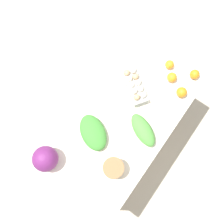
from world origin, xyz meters
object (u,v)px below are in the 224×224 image
(orange_1, at_px, (195,74))
(greens_bunch_kale, at_px, (93,133))
(greens_bunch_beet_tops, at_px, (143,130))
(egg_carton, at_px, (134,85))
(orange_2, at_px, (172,77))
(orange_3, at_px, (170,65))
(paper_bag, at_px, (113,168))
(orange_0, at_px, (182,92))
(cabbage_purple, at_px, (45,159))

(orange_1, bearing_deg, greens_bunch_kale, 156.60)
(greens_bunch_beet_tops, bearing_deg, egg_carton, 44.74)
(orange_2, height_order, orange_3, orange_2)
(egg_carton, bearing_deg, paper_bag, -34.49)
(orange_0, bearing_deg, orange_3, 54.07)
(cabbage_purple, bearing_deg, egg_carton, -12.41)
(orange_0, bearing_deg, paper_bag, 173.42)
(orange_0, xyz_separation_m, orange_3, (0.13, 0.19, -0.01))
(orange_2, xyz_separation_m, orange_3, (0.08, 0.07, -0.00))
(greens_bunch_beet_tops, xyz_separation_m, orange_1, (0.56, -0.07, -0.01))
(greens_bunch_kale, bearing_deg, orange_1, -23.40)
(greens_bunch_kale, height_order, greens_bunch_beet_tops, greens_bunch_beet_tops)
(greens_bunch_beet_tops, height_order, orange_2, greens_bunch_beet_tops)
(paper_bag, relative_size, greens_bunch_kale, 0.52)
(egg_carton, distance_m, greens_bunch_kale, 0.44)
(egg_carton, height_order, orange_1, egg_carton)
(greens_bunch_kale, bearing_deg, orange_0, -28.94)
(egg_carton, xyz_separation_m, greens_bunch_beet_tops, (-0.23, -0.23, 0.00))
(cabbage_purple, relative_size, orange_1, 2.37)
(cabbage_purple, bearing_deg, orange_2, -19.72)
(egg_carton, distance_m, greens_bunch_beet_tops, 0.33)
(cabbage_purple, xyz_separation_m, orange_0, (0.92, -0.47, -0.05))
(greens_bunch_beet_tops, bearing_deg, orange_3, 12.64)
(greens_bunch_beet_tops, distance_m, orange_0, 0.39)
(orange_2, bearing_deg, cabbage_purple, 160.28)
(paper_bag, relative_size, orange_1, 1.94)
(paper_bag, relative_size, orange_2, 1.93)
(cabbage_purple, height_order, orange_2, cabbage_purple)
(orange_0, bearing_deg, orange_1, -1.09)
(cabbage_purple, xyz_separation_m, orange_2, (0.97, -0.35, -0.05))
(egg_carton, height_order, orange_3, egg_carton)
(paper_bag, bearing_deg, greens_bunch_kale, 66.09)
(egg_carton, xyz_separation_m, orange_3, (0.29, -0.11, -0.01))
(greens_bunch_kale, height_order, orange_3, greens_bunch_kale)
(cabbage_purple, xyz_separation_m, orange_1, (1.09, -0.47, -0.05))
(greens_bunch_beet_tops, distance_m, orange_3, 0.53)
(greens_bunch_kale, bearing_deg, orange_2, -18.04)
(greens_bunch_beet_tops, distance_m, orange_2, 0.45)
(greens_bunch_kale, relative_size, orange_1, 3.75)
(orange_1, bearing_deg, orange_3, 101.79)
(egg_carton, xyz_separation_m, greens_bunch_kale, (-0.44, 0.03, -0.00))
(cabbage_purple, distance_m, greens_bunch_kale, 0.35)
(paper_bag, relative_size, greens_bunch_beet_tops, 0.55)
(cabbage_purple, distance_m, egg_carton, 0.78)
(greens_bunch_beet_tops, height_order, orange_3, greens_bunch_beet_tops)
(paper_bag, distance_m, greens_bunch_beet_tops, 0.32)
(paper_bag, bearing_deg, cabbage_purple, 118.49)
(paper_bag, xyz_separation_m, orange_2, (0.76, 0.04, -0.02))
(egg_carton, height_order, greens_bunch_beet_tops, egg_carton)
(egg_carton, relative_size, orange_0, 3.94)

